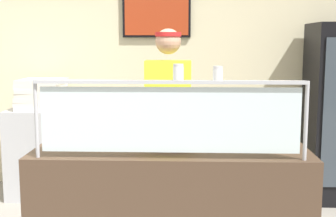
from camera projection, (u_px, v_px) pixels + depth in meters
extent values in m
cube|color=beige|center=(178.00, 68.00, 5.26)|extent=(6.22, 0.08, 2.70)
cube|color=black|center=(157.00, 13.00, 5.12)|extent=(0.75, 0.04, 0.54)
cube|color=#B23819|center=(156.00, 13.00, 5.09)|extent=(0.70, 0.01, 0.49)
cube|color=#4C3828|center=(171.00, 213.00, 3.21)|extent=(1.82, 0.79, 0.95)
cylinder|color=#B2B5BC|center=(36.00, 119.00, 2.81)|extent=(0.02, 0.02, 0.48)
cylinder|color=#B2B5BC|center=(306.00, 121.00, 2.74)|extent=(0.02, 0.02, 0.48)
cube|color=silver|center=(170.00, 120.00, 2.78)|extent=(1.56, 0.01, 0.40)
cube|color=#B2B5BC|center=(170.00, 82.00, 2.74)|extent=(1.62, 0.06, 0.02)
cylinder|color=#9EA0A8|center=(169.00, 143.00, 3.20)|extent=(0.49, 0.49, 0.01)
cylinder|color=tan|center=(169.00, 141.00, 3.20)|extent=(0.47, 0.47, 0.02)
cylinder|color=#D65B2D|center=(169.00, 140.00, 3.20)|extent=(0.41, 0.41, 0.01)
cube|color=#ADAFB7|center=(169.00, 139.00, 3.18)|extent=(0.14, 0.29, 0.01)
cylinder|color=white|center=(178.00, 74.00, 2.73)|extent=(0.06, 0.06, 0.08)
cylinder|color=white|center=(178.00, 76.00, 2.73)|extent=(0.05, 0.05, 0.05)
cylinder|color=silver|center=(178.00, 65.00, 2.73)|extent=(0.06, 0.06, 0.02)
cylinder|color=white|center=(218.00, 75.00, 2.72)|extent=(0.06, 0.06, 0.07)
cylinder|color=red|center=(218.00, 76.00, 2.73)|extent=(0.05, 0.05, 0.04)
cylinder|color=silver|center=(218.00, 68.00, 2.72)|extent=(0.06, 0.06, 0.02)
cylinder|color=#23232D|center=(155.00, 181.00, 3.95)|extent=(0.13, 0.13, 0.95)
cylinder|color=#23232D|center=(181.00, 181.00, 3.95)|extent=(0.13, 0.13, 0.95)
cube|color=#D8EA33|center=(168.00, 94.00, 3.84)|extent=(0.38, 0.21, 0.55)
sphere|color=tan|center=(168.00, 41.00, 3.78)|extent=(0.21, 0.21, 0.21)
cylinder|color=red|center=(168.00, 34.00, 3.77)|extent=(0.21, 0.21, 0.04)
cylinder|color=tan|center=(190.00, 109.00, 3.63)|extent=(0.08, 0.34, 0.08)
cylinder|color=red|center=(330.00, 107.00, 4.59)|extent=(0.06, 0.06, 0.20)
cube|color=#B7BABF|center=(44.00, 152.00, 4.96)|extent=(0.70, 0.55, 0.95)
cube|color=silver|center=(41.00, 107.00, 4.89)|extent=(0.47, 0.47, 0.04)
cube|color=silver|center=(41.00, 102.00, 4.88)|extent=(0.45, 0.45, 0.04)
cube|color=silver|center=(41.00, 98.00, 4.88)|extent=(0.45, 0.45, 0.04)
cube|color=silver|center=(42.00, 94.00, 4.87)|extent=(0.45, 0.45, 0.04)
cube|color=silver|center=(42.00, 90.00, 4.86)|extent=(0.46, 0.46, 0.04)
cube|color=silver|center=(42.00, 86.00, 4.85)|extent=(0.45, 0.45, 0.04)
cube|color=silver|center=(42.00, 81.00, 4.85)|extent=(0.45, 0.45, 0.04)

